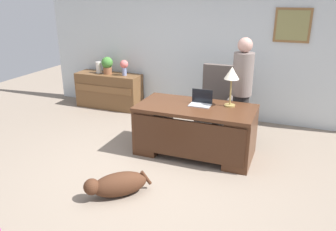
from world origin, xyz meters
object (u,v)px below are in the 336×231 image
Objects in this scene: armchair at (217,104)px; vase_empty at (99,67)px; person_standing at (242,91)px; potted_plant at (107,65)px; vase_with_flowers at (124,66)px; laptop at (201,101)px; desk at (195,129)px; dog_lying at (117,184)px; desk_lamp at (232,76)px; credenza at (109,90)px.

vase_empty is (-2.72, 0.49, 0.34)m from armchair.
potted_plant is (-2.97, 0.84, 0.04)m from person_standing.
laptop is at bearing -33.81° from vase_with_flowers.
vase_empty is 0.66× the size of potted_plant.
desk is 2.50× the size of dog_lying.
potted_plant reaches higher than desk.
vase_with_flowers is at bearing 143.18° from desk.
desk_lamp reaches higher than desk.
potted_plant is (-2.46, 1.38, 0.11)m from laptop.
person_standing is at bearing 46.86° from laptop.
person_standing reaches higher than vase_with_flowers.
vase_with_flowers is at bearing 166.80° from armchair.
person_standing is at bearing -18.01° from vase_with_flowers.
vase_with_flowers reaches higher than laptop.
laptop is 2.83m from potted_plant.
person_standing reaches higher than desk_lamp.
potted_plant is at bearing 122.30° from dog_lying.
dog_lying is at bearing -63.61° from vase_with_flowers.
person_standing is at bearing -15.71° from credenza.
armchair is 1.69× the size of dog_lying.
person_standing is at bearing -15.70° from potted_plant.
vase_empty reaches higher than credenza.
vase_empty reaches higher than dog_lying.
vase_empty is 0.23m from potted_plant.
vase_empty is (-2.63, 1.51, 0.44)m from desk.
credenza is at bearing 147.99° from desk.
armchair is at bearing -10.26° from vase_empty.
desk_lamp is (0.42, 0.09, 0.41)m from laptop.
vase_with_flowers is (-2.01, 1.51, 0.52)m from desk.
vase_with_flowers is at bearing 152.59° from desk_lamp.
vase_with_flowers reaches higher than dog_lying.
armchair reaches higher than laptop.
laptop is at bearing -92.61° from armchair.
desk is at bearing -31.95° from potted_plant.
armchair is 2.79m from vase_empty.
vase_with_flowers is at bearing 161.99° from person_standing.
credenza is 2.55m from armchair.
dog_lying is at bearing -110.46° from desk.
person_standing is 7.28× the size of vase_empty.
armchair reaches higher than desk.
laptop is at bearing 69.82° from desk.
armchair is 2.59m from potted_plant.
armchair reaches higher than vase_empty.
laptop reaches higher than credenza.
desk_lamp is 1.66× the size of potted_plant.
armchair is at bearing 115.54° from desk_lamp.
person_standing is 5.40× the size of vase_with_flowers.
dog_lying is at bearing -104.32° from armchair.
credenza is 0.57m from potted_plant.
potted_plant is (-0.01, 0.00, 0.57)m from credenza.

